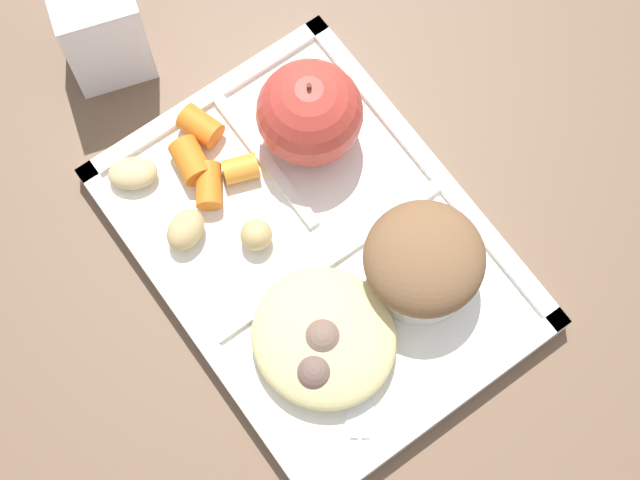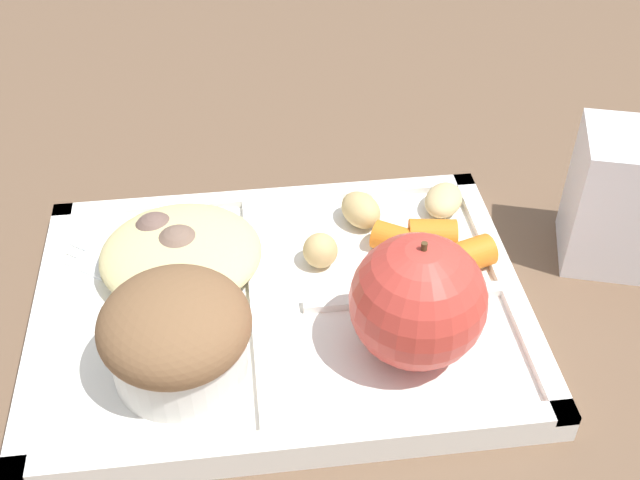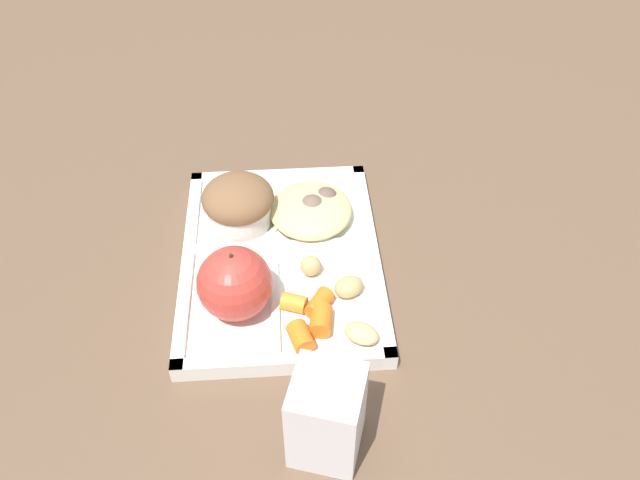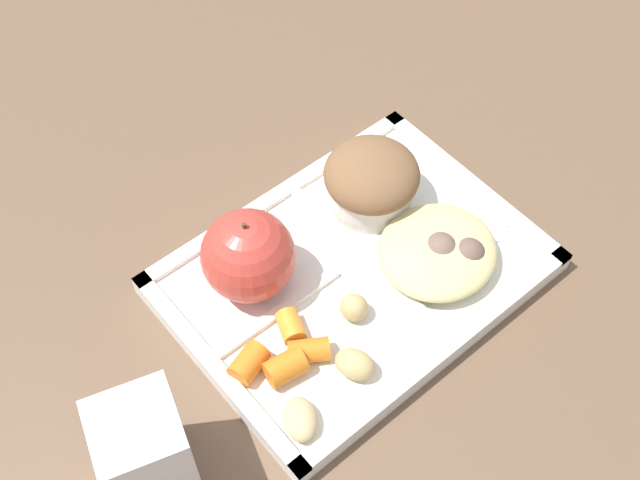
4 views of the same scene
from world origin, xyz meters
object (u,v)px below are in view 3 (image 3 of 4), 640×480
object	(u,v)px
green_apple	(235,283)
plastic_fork	(308,196)
bran_muffin	(238,203)
lunch_tray	(281,260)
milk_carton	(327,416)

from	to	relation	value
green_apple	plastic_fork	distance (m)	0.21
plastic_fork	green_apple	bearing A→B (deg)	154.41
green_apple	bran_muffin	bearing A→B (deg)	0.00
green_apple	plastic_fork	bearing A→B (deg)	-25.59
bran_muffin	plastic_fork	bearing A→B (deg)	-63.96
lunch_tray	green_apple	distance (m)	0.10
green_apple	plastic_fork	xyz separation A→B (m)	(0.18, -0.09, -0.04)
milk_carton	plastic_fork	bearing A→B (deg)	16.79
lunch_tray	plastic_fork	xyz separation A→B (m)	(0.11, -0.04, 0.01)
lunch_tray	milk_carton	bearing A→B (deg)	-171.16
green_apple	bran_muffin	xyz separation A→B (m)	(0.14, 0.00, -0.01)
bran_muffin	milk_carton	world-z (taller)	milk_carton
plastic_fork	milk_carton	distance (m)	0.35
plastic_fork	bran_muffin	bearing A→B (deg)	116.04
lunch_tray	plastic_fork	bearing A→B (deg)	-19.95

